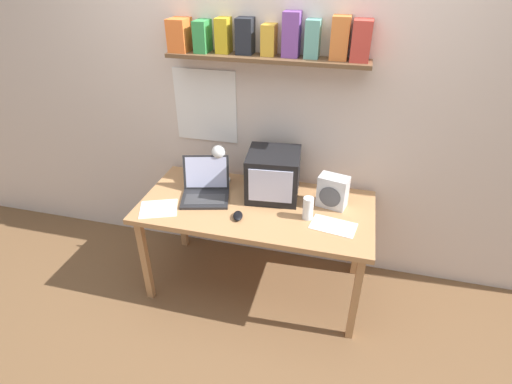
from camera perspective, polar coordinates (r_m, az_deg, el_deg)
The scene contains 11 objects.
ground_plane at distance 3.08m, azimuth 0.00°, elevation -12.92°, with size 12.00×12.00×0.00m, color brown.
back_wall at distance 2.75m, azimuth 2.27°, elevation 13.63°, with size 5.60×0.24×2.60m.
corner_desk at distance 2.67m, azimuth 0.00°, elevation -2.94°, with size 1.53×0.74×0.71m.
crt_monitor at distance 2.67m, azimuth 2.49°, elevation 2.49°, with size 0.37×0.37×0.31m.
laptop at distance 2.73m, azimuth -7.21°, elevation 0.69°, with size 0.38×0.37×0.25m.
desk_lamp at distance 2.78m, azimuth -5.23°, elevation 5.02°, with size 0.10×0.16×0.31m.
juice_glass at distance 2.49m, azimuth 7.43°, elevation -2.44°, with size 0.07×0.07×0.15m.
space_heater at distance 2.62m, azimuth 10.91°, elevation 0.05°, with size 0.21×0.15×0.21m.
computer_mouse at distance 2.50m, azimuth -2.61°, elevation -3.42°, with size 0.08×0.12×0.03m.
open_notebook at distance 2.67m, azimuth -13.74°, elevation -2.33°, with size 0.30×0.28×0.00m.
printed_handout at distance 2.48m, azimuth 10.98°, elevation -4.78°, with size 0.29×0.20×0.00m.
Camera 1 is at (0.55, -2.13, 2.15)m, focal length 28.00 mm.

